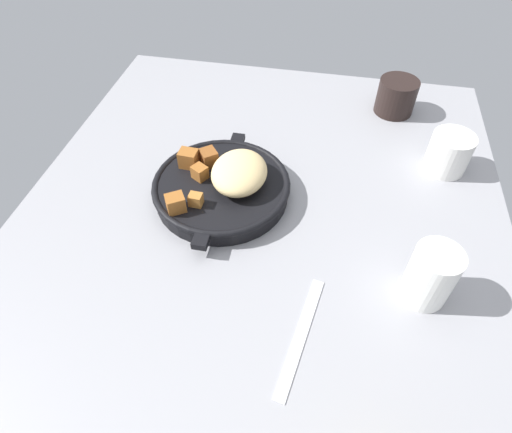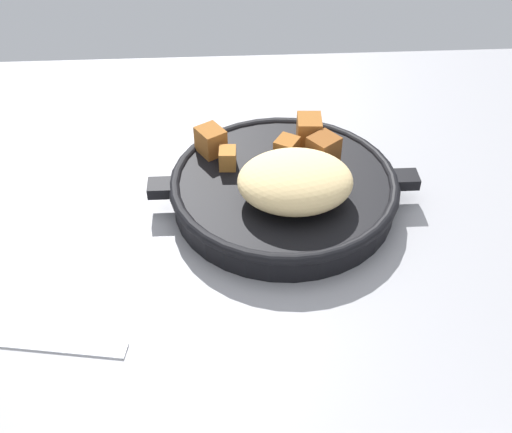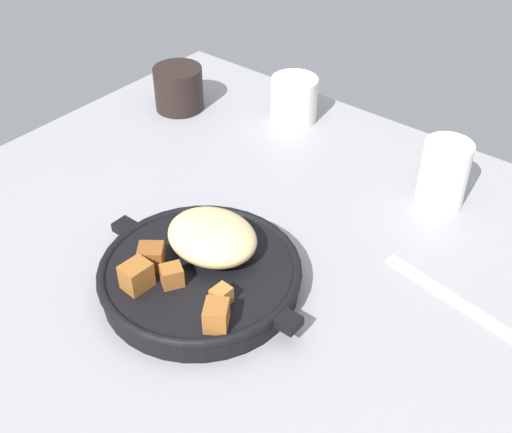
% 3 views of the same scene
% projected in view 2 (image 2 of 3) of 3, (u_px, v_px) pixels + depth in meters
% --- Properties ---
extents(ground_plane, '(1.03, 0.83, 0.02)m').
position_uv_depth(ground_plane, '(234.00, 263.00, 0.62)').
color(ground_plane, gray).
extents(cast_iron_skillet, '(0.28, 0.24, 0.08)m').
position_uv_depth(cast_iron_skillet, '(288.00, 186.00, 0.65)').
color(cast_iron_skillet, black).
rests_on(cast_iron_skillet, ground_plane).
extents(butter_knife, '(0.19, 0.05, 0.00)m').
position_uv_depth(butter_knife, '(22.00, 340.00, 0.53)').
color(butter_knife, silver).
rests_on(butter_knife, ground_plane).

